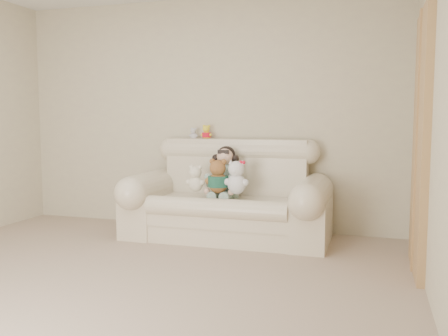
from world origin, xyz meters
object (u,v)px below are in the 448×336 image
Objects in this scene: seated_child at (225,171)px; white_cat at (237,174)px; sofa at (227,190)px; cream_teddy at (196,176)px; brown_teddy at (218,173)px.

white_cat is (0.19, -0.23, 0.01)m from seated_child.
sofa is 3.81× the size of seated_child.
cream_teddy is at bearing -140.40° from seated_child.
seated_child is 0.30m from white_cat.
seated_child reaches higher than brown_teddy.
white_cat is at bearing -13.09° from brown_teddy.
sofa is at bearing -59.38° from seated_child.
brown_teddy is 1.27× the size of cream_teddy.
seated_child is 0.22m from brown_teddy.
cream_teddy is (-0.45, 0.04, -0.04)m from white_cat.
sofa reaches higher than cream_teddy.
seated_child is at bearing 117.49° from sofa.
white_cat is 0.45m from cream_teddy.
white_cat is at bearing 16.38° from cream_teddy.
seated_child is 1.72× the size of cream_teddy.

